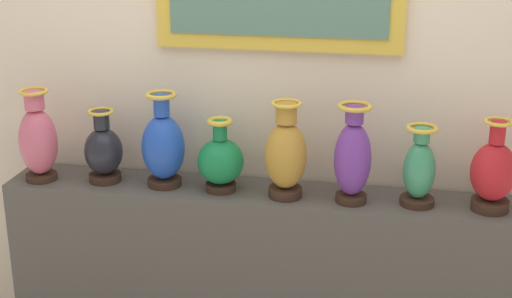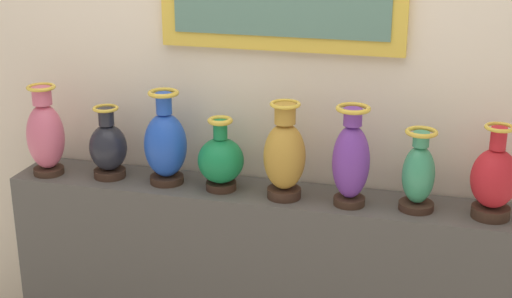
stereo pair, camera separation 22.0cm
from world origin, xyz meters
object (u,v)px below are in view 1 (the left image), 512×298
(vase_sapphire, at_px, (163,146))
(vase_jade, at_px, (419,170))
(vase_crimson, at_px, (493,173))
(vase_emerald, at_px, (220,161))
(vase_onyx, at_px, (103,151))
(vase_ochre, at_px, (286,155))
(vase_rose, at_px, (38,140))
(vase_violet, at_px, (353,158))

(vase_sapphire, xyz_separation_m, vase_jade, (1.03, -0.01, -0.03))
(vase_crimson, bearing_deg, vase_emerald, 179.98)
(vase_onyx, height_order, vase_jade, vase_jade)
(vase_onyx, distance_m, vase_ochre, 0.78)
(vase_onyx, bearing_deg, vase_sapphire, 0.33)
(vase_onyx, bearing_deg, vase_crimson, -0.34)
(vase_rose, height_order, vase_onyx, vase_rose)
(vase_rose, relative_size, vase_crimson, 1.09)
(vase_sapphire, bearing_deg, vase_onyx, -179.67)
(vase_onyx, relative_size, vase_sapphire, 0.78)
(vase_crimson, bearing_deg, vase_sapphire, 179.53)
(vase_sapphire, bearing_deg, vase_emerald, -2.43)
(vase_sapphire, height_order, vase_jade, vase_sapphire)
(vase_rose, height_order, vase_jade, vase_rose)
(vase_onyx, height_order, vase_ochre, vase_ochre)
(vase_emerald, height_order, vase_violet, vase_violet)
(vase_emerald, bearing_deg, vase_sapphire, 177.57)
(vase_violet, relative_size, vase_jade, 1.24)
(vase_violet, bearing_deg, vase_ochre, 179.36)
(vase_crimson, bearing_deg, vase_onyx, 179.66)
(vase_onyx, xyz_separation_m, vase_crimson, (1.57, -0.01, 0.02))
(vase_onyx, xyz_separation_m, vase_ochre, (0.77, -0.03, 0.04))
(vase_emerald, bearing_deg, vase_crimson, -0.02)
(vase_sapphire, distance_m, vase_ochre, 0.51)
(vase_rose, bearing_deg, vase_sapphire, 3.95)
(vase_onyx, bearing_deg, vase_emerald, -1.00)
(vase_emerald, xyz_separation_m, vase_jade, (0.79, 0.00, 0.02))
(vase_ochre, bearing_deg, vase_onyx, 178.13)
(vase_sapphire, xyz_separation_m, vase_violet, (0.77, -0.03, 0.01))
(vase_emerald, height_order, vase_jade, vase_jade)
(vase_onyx, height_order, vase_violet, vase_violet)
(vase_sapphire, relative_size, vase_violet, 1.00)
(vase_jade, bearing_deg, vase_rose, -178.99)
(vase_jade, xyz_separation_m, vase_crimson, (0.27, -0.00, 0.01))
(vase_jade, bearing_deg, vase_violet, -175.45)
(vase_violet, distance_m, vase_crimson, 0.53)
(vase_emerald, relative_size, vase_crimson, 0.85)
(vase_ochre, relative_size, vase_violet, 0.99)
(vase_rose, bearing_deg, vase_violet, 0.31)
(vase_sapphire, xyz_separation_m, vase_ochre, (0.51, -0.03, 0.01))
(vase_sapphire, relative_size, vase_emerald, 1.30)
(vase_sapphire, relative_size, vase_jade, 1.24)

